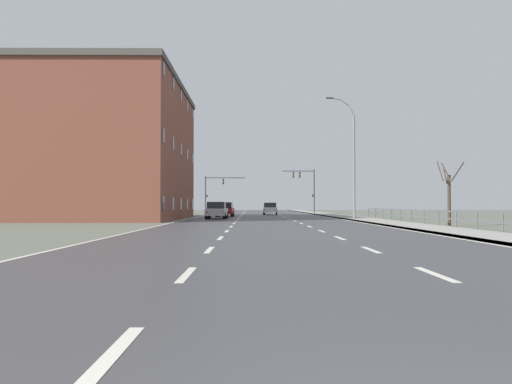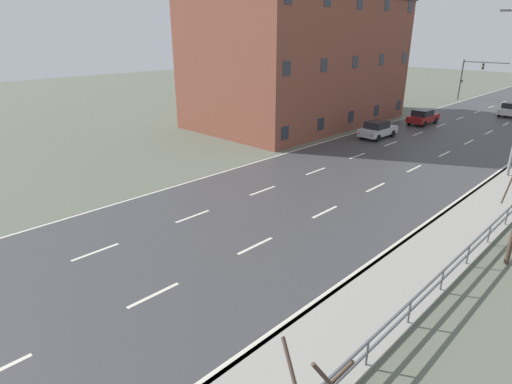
% 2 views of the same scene
% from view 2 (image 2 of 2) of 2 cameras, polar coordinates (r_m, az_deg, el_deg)
% --- Properties ---
extents(ground_plane, '(160.00, 160.00, 0.12)m').
position_cam_2_polar(ground_plane, '(40.35, 22.56, 6.08)').
color(ground_plane, '#5B6051').
extents(road_asphalt_strip, '(14.00, 120.00, 0.03)m').
position_cam_2_polar(road_asphalt_strip, '(51.46, 27.85, 8.27)').
color(road_asphalt_strip, '#3D3D3F').
rests_on(road_asphalt_strip, ground).
extents(guardrail, '(0.07, 40.02, 1.00)m').
position_cam_2_polar(guardrail, '(18.46, 25.52, -8.67)').
color(guardrail, '#515459').
rests_on(guardrail, ground).
extents(traffic_signal_left, '(5.90, 0.36, 5.52)m').
position_cam_2_polar(traffic_signal_left, '(67.76, 27.10, 14.13)').
color(traffic_signal_left, '#38383A').
rests_on(traffic_signal_left, ground).
extents(car_near_right, '(1.95, 4.16, 1.57)m').
position_cam_2_polar(car_near_right, '(40.46, 16.16, 8.16)').
color(car_near_right, '#B7B7BC').
rests_on(car_near_right, ground).
extents(car_far_left, '(1.98, 4.17, 1.57)m').
position_cam_2_polar(car_far_left, '(57.49, 31.35, 9.57)').
color(car_far_left, silver).
rests_on(car_far_left, ground).
extents(car_far_right, '(1.94, 4.16, 1.57)m').
position_cam_2_polar(car_far_right, '(48.17, 21.69, 9.46)').
color(car_far_right, maroon).
rests_on(car_far_right, ground).
extents(brick_building, '(13.61, 22.53, 12.71)m').
position_cam_2_polar(brick_building, '(45.93, 5.90, 17.32)').
color(brick_building, brown).
rests_on(brick_building, ground).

